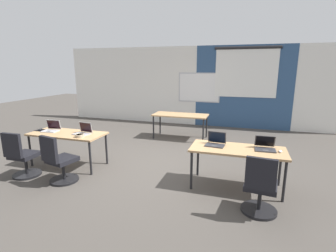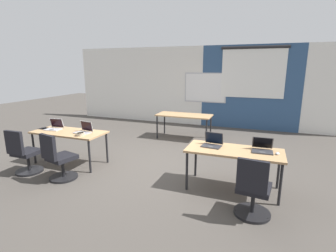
{
  "view_description": "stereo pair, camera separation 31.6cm",
  "coord_description": "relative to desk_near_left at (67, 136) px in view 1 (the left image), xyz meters",
  "views": [
    {
      "loc": [
        1.84,
        -4.91,
        2.09
      ],
      "look_at": [
        0.22,
        0.28,
        0.81
      ],
      "focal_mm": 27.05,
      "sensor_mm": 36.0,
      "label": 1
    },
    {
      "loc": [
        2.14,
        -4.81,
        2.09
      ],
      "look_at": [
        0.22,
        0.28,
        0.81
      ],
      "focal_mm": 27.05,
      "sensor_mm": 36.0,
      "label": 2
    }
  ],
  "objects": [
    {
      "name": "ground_plane",
      "position": [
        1.75,
        0.6,
        -0.66
      ],
      "size": [
        24.0,
        24.0,
        0.0
      ],
      "color": "#47423D"
    },
    {
      "name": "back_wall_assembly",
      "position": [
        1.81,
        4.8,
        0.75
      ],
      "size": [
        10.0,
        0.27,
        2.8
      ],
      "color": "silver",
      "rests_on": "ground"
    },
    {
      "name": "desk_near_left",
      "position": [
        0.0,
        0.0,
        0.0
      ],
      "size": [
        1.6,
        0.7,
        0.72
      ],
      "color": "tan",
      "rests_on": "ground"
    },
    {
      "name": "desk_near_right",
      "position": [
        3.5,
        0.0,
        0.0
      ],
      "size": [
        1.6,
        0.7,
        0.72
      ],
      "color": "tan",
      "rests_on": "ground"
    },
    {
      "name": "desk_far_center",
      "position": [
        1.75,
        2.8,
        0.0
      ],
      "size": [
        1.6,
        0.7,
        0.72
      ],
      "color": "tan",
      "rests_on": "ground"
    },
    {
      "name": "laptop_near_left_end",
      "position": [
        -0.45,
        0.05,
        0.11
      ],
      "size": [
        0.36,
        0.32,
        0.23
      ],
      "rotation": [
        0.0,
        0.0,
        0.1
      ],
      "color": "#B7B7BC",
      "rests_on": "desk_near_left"
    },
    {
      "name": "mousepad_near_left_end",
      "position": [
        -0.72,
        0.02,
        0.06
      ],
      "size": [
        0.22,
        0.19,
        0.0
      ],
      "color": "black",
      "rests_on": "desk_near_left"
    },
    {
      "name": "mouse_near_left_end",
      "position": [
        -0.72,
        0.02,
        0.08
      ],
      "size": [
        0.06,
        0.1,
        0.03
      ],
      "color": "black",
      "rests_on": "mousepad_near_left_end"
    },
    {
      "name": "chair_near_left_end",
      "position": [
        -0.45,
        -0.78,
        -0.28
      ],
      "size": [
        0.52,
        0.54,
        0.92
      ],
      "rotation": [
        0.0,
        0.0,
        3.16
      ],
      "color": "black",
      "rests_on": "ground"
    },
    {
      "name": "laptop_near_left_inner",
      "position": [
        0.37,
        0.04,
        0.11
      ],
      "size": [
        0.37,
        0.32,
        0.24
      ],
      "rotation": [
        0.0,
        0.0,
        -0.15
      ],
      "color": "#9E9EA3",
      "rests_on": "desk_near_left"
    },
    {
      "name": "chair_near_left_inner",
      "position": [
        0.41,
        -0.77,
        -0.28
      ],
      "size": [
        0.52,
        0.58,
        0.92
      ],
      "rotation": [
        0.0,
        0.0,
        2.92
      ],
      "color": "black",
      "rests_on": "ground"
    },
    {
      "name": "laptop_near_right_end",
      "position": [
        3.94,
        0.08,
        0.11
      ],
      "size": [
        0.34,
        0.33,
        0.22
      ],
      "rotation": [
        0.0,
        0.0,
        0.04
      ],
      "color": "#333338",
      "rests_on": "desk_near_right"
    },
    {
      "name": "mouse_near_right_end",
      "position": [
        4.18,
        0.0,
        0.08
      ],
      "size": [
        0.06,
        0.1,
        0.03
      ],
      "color": "silver",
      "rests_on": "desk_near_right"
    },
    {
      "name": "chair_near_right_end",
      "position": [
        3.86,
        -0.77,
        -0.28
      ],
      "size": [
        0.52,
        0.56,
        0.92
      ],
      "rotation": [
        0.0,
        0.0,
        3.02
      ],
      "color": "black",
      "rests_on": "ground"
    },
    {
      "name": "laptop_near_right_inner",
      "position": [
        3.11,
        0.08,
        0.11
      ],
      "size": [
        0.36,
        0.32,
        0.23
      ],
      "rotation": [
        0.0,
        0.0,
        -0.12
      ],
      "color": "#333338",
      "rests_on": "desk_near_right"
    },
    {
      "name": "snack_bowl",
      "position": [
        0.45,
        -0.19,
        0.1
      ],
      "size": [
        0.18,
        0.18,
        0.06
      ],
      "color": "tan",
      "rests_on": "desk_near_left"
    }
  ]
}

